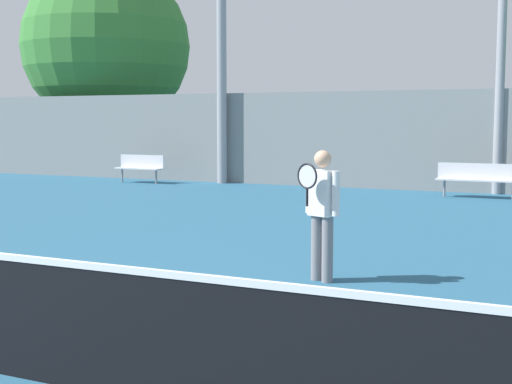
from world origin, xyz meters
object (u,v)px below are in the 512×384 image
object	(u,v)px
tennis_player	(322,208)
tree_green_broad	(106,47)
bench_courtside_near	(479,176)
light_pole_near_left	(221,24)
bench_adjacent_court	(140,165)

from	to	relation	value
tennis_player	tree_green_broad	xyz separation A→B (m)	(-14.50, 15.11, 3.95)
bench_courtside_near	light_pole_near_left	world-z (taller)	light_pole_near_left
bench_courtside_near	bench_adjacent_court	distance (m)	10.32
tennis_player	bench_courtside_near	bearing A→B (deg)	108.91
bench_courtside_near	tree_green_broad	world-z (taller)	tree_green_broad
tennis_player	bench_courtside_near	xyz separation A→B (m)	(0.42, 10.60, -0.36)
bench_adjacent_court	light_pole_near_left	world-z (taller)	light_pole_near_left
light_pole_near_left	tree_green_broad	world-z (taller)	light_pole_near_left
light_pole_near_left	tree_green_broad	size ratio (longest dim) A/B	1.07
tennis_player	tree_green_broad	distance (m)	21.31
bench_courtside_near	bench_adjacent_court	size ratio (longest dim) A/B	1.31
tennis_player	light_pole_near_left	size ratio (longest dim) A/B	0.19
bench_adjacent_court	light_pole_near_left	bearing A→B (deg)	22.82
light_pole_near_left	tree_green_broad	distance (m)	7.82
tree_green_broad	bench_courtside_near	bearing A→B (deg)	-16.83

